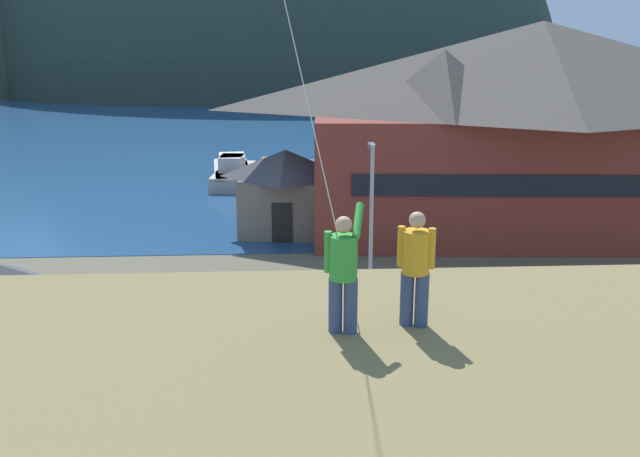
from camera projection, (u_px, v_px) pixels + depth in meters
ground_plane at (366, 454)px, 19.84m from camera, size 600.00×600.00×0.00m
parking_lot_pad at (349, 368)px, 24.63m from camera, size 40.00×20.00×0.10m
bay_water at (303, 133)px, 77.45m from camera, size 360.00×84.00×0.03m
far_hill_east_peak at (98, 86)px, 134.77m from camera, size 104.99×49.21×53.93m
far_hill_center_saddle at (265, 88)px, 131.87m from camera, size 88.14×51.38×86.79m
far_hill_far_shoulder at (269, 86)px, 136.04m from camera, size 107.69×71.92×91.11m
harbor_lodge at (537, 122)px, 39.78m from camera, size 26.54×13.42×11.54m
storage_shed_waterside at (286, 190)px, 40.27m from camera, size 5.79×5.36×4.71m
wharf_dock at (281, 178)px, 53.54m from camera, size 3.20×13.90×0.70m
moored_boat_wharfside at (233, 174)px, 53.02m from camera, size 3.13×7.49×2.16m
moored_boat_outer_mooring at (326, 171)px, 54.11m from camera, size 2.56×6.70×2.16m
moored_boat_inner_slip at (232, 173)px, 53.53m from camera, size 3.39×8.33×2.16m
parked_car_mid_row_near at (617, 401)px, 20.51m from camera, size 4.34×2.33×1.82m
parked_car_back_row_right at (299, 427)px, 19.19m from camera, size 4.23×2.12×1.82m
parked_car_front_row_silver at (136, 316)px, 26.46m from camera, size 4.32×2.30×1.82m
parked_car_front_row_end at (413, 315)px, 26.49m from camera, size 4.22×2.10×1.82m
parked_car_lone_by_shed at (277, 334)px, 24.93m from camera, size 4.24×2.13×1.82m
parking_light_pole at (371, 215)px, 28.95m from camera, size 0.24×0.78×6.74m
person_kite_flyer at (343, 270)px, 10.23m from camera, size 0.60×0.62×1.86m
person_companion at (416, 265)px, 10.47m from camera, size 0.53×0.40×1.74m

